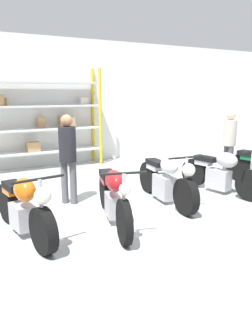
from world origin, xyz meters
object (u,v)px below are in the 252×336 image
object	(u,v)px
motorcycle_orange	(24,208)
person_near_rack	(68,152)
motorcycle_white	(166,180)
shelving_rack	(43,119)
motorcycle_red	(113,195)
motorcycle_silver	(221,173)
person_browsing	(229,139)

from	to	relation	value
motorcycle_orange	person_near_rack	bearing A→B (deg)	127.24
motorcycle_orange	motorcycle_white	xyz separation A→B (m)	(2.71, 0.30, -0.00)
shelving_rack	motorcycle_orange	distance (m)	4.72
shelving_rack	motorcycle_red	world-z (taller)	shelving_rack
motorcycle_red	motorcycle_white	distance (m)	1.43
motorcycle_orange	motorcycle_white	size ratio (longest dim) A/B	0.97
motorcycle_white	person_near_rack	distance (m)	1.93
motorcycle_red	person_near_rack	size ratio (longest dim) A/B	1.27
motorcycle_red	person_near_rack	world-z (taller)	person_near_rack
motorcycle_silver	person_near_rack	distance (m)	3.19
motorcycle_white	person_browsing	size ratio (longest dim) A/B	1.28
motorcycle_red	person_near_rack	distance (m)	1.42
motorcycle_orange	motorcycle_white	bearing A→B (deg)	86.85
shelving_rack	person_browsing	world-z (taller)	shelving_rack
motorcycle_orange	person_browsing	xyz separation A→B (m)	(5.22, 1.20, 0.53)
motorcycle_silver	shelving_rack	bearing A→B (deg)	-159.01
motorcycle_silver	motorcycle_red	bearing A→B (deg)	-92.27
motorcycle_white	person_browsing	bearing A→B (deg)	115.73
motorcycle_white	shelving_rack	bearing A→B (deg)	-156.96
shelving_rack	motorcycle_silver	size ratio (longest dim) A/B	1.64
shelving_rack	person_near_rack	xyz separation A→B (m)	(-0.39, -3.28, -0.38)
motorcycle_white	motorcycle_silver	distance (m)	1.37
shelving_rack	person_near_rack	size ratio (longest dim) A/B	1.96
motorcycle_red	motorcycle_white	size ratio (longest dim) A/B	1.02
motorcycle_orange	shelving_rack	bearing A→B (deg)	152.32
motorcycle_orange	motorcycle_white	distance (m)	2.73
shelving_rack	motorcycle_orange	xyz separation A→B (m)	(-1.45, -4.40, -0.94)
shelving_rack	motorcycle_red	bearing A→B (deg)	-91.05
motorcycle_orange	motorcycle_red	xyz separation A→B (m)	(1.36, -0.17, 0.04)
shelving_rack	motorcycle_white	size ratio (longest dim) A/B	1.57
motorcycle_red	person_browsing	bearing A→B (deg)	124.07
motorcycle_orange	person_browsing	world-z (taller)	person_browsing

